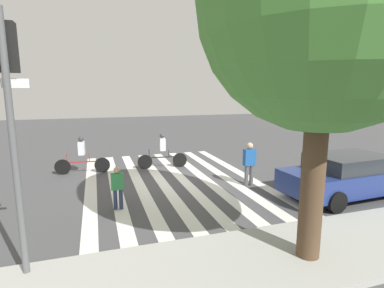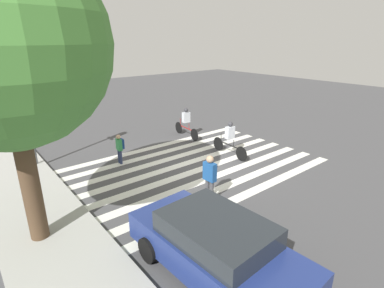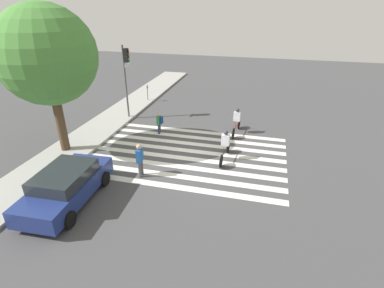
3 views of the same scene
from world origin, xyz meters
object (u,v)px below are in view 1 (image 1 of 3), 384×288
Objects in this scene: traffic_light at (10,97)px; cyclist_near_curb at (162,150)px; pedestrian_child_with_backpack at (249,162)px; car_parked_far_curb at (348,175)px; pedestrian_adult_tall_backpack at (117,184)px; cyclist_mid_street at (82,154)px; street_tree at (326,4)px.

traffic_light reaches higher than cyclist_near_curb.
pedestrian_child_with_backpack is 0.72× the size of cyclist_near_curb.
car_parked_far_curb is at bearing 136.13° from cyclist_near_curb.
cyclist_near_curb reaches higher than car_parked_far_curb.
pedestrian_adult_tall_backpack is at bearing 6.06° from pedestrian_child_with_backpack.
pedestrian_child_with_backpack is at bearing -42.23° from car_parked_far_curb.
traffic_light is 1.08× the size of car_parked_far_curb.
cyclist_mid_street is at bearing -69.99° from pedestrian_adult_tall_backpack.
car_parked_far_curb is at bearing -170.42° from traffic_light.
pedestrian_child_with_backpack is 0.36× the size of car_parked_far_curb.
car_parked_far_curb is (-8.45, 5.74, -0.12)m from cyclist_mid_street.
traffic_light is 2.15× the size of cyclist_near_curb.
pedestrian_adult_tall_backpack is at bearing -123.95° from traffic_light.
pedestrian_child_with_backpack reaches higher than cyclist_near_curb.
traffic_light is 8.65m from cyclist_near_curb.
traffic_light is 8.01m from pedestrian_child_with_backpack.
cyclist_near_curb is at bearing -177.27° from cyclist_mid_street.
car_parked_far_curb is at bearing 136.78° from pedestrian_child_with_backpack.
cyclist_near_curb reaches higher than pedestrian_adult_tall_backpack.
street_tree is 3.27× the size of cyclist_mid_street.
pedestrian_child_with_backpack is 4.88m from pedestrian_adult_tall_backpack.
car_parked_far_curb is at bearing -143.54° from street_tree.
pedestrian_adult_tall_backpack is (3.50, -4.07, -4.23)m from street_tree.
traffic_light reaches higher than cyclist_mid_street.
car_parked_far_curb is (-9.20, -1.55, -2.64)m from traffic_light.
pedestrian_adult_tall_backpack is at bearing 109.72° from cyclist_mid_street.
traffic_light is 9.70m from car_parked_far_curb.
cyclist_near_curb is 0.50× the size of car_parked_far_curb.
traffic_light reaches higher than pedestrian_child_with_backpack.
street_tree reaches higher than pedestrian_child_with_backpack.
car_parked_far_curb is at bearing 176.04° from pedestrian_adult_tall_backpack.
car_parked_far_curb reaches higher than pedestrian_adult_tall_backpack.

